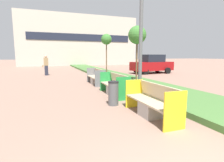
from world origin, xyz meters
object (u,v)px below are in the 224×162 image
bench_grey_frame (96,78)px  sapling_tree_far (106,40)px  bench_yellow_frame (152,104)px  pedestrian_walking (46,65)px  street_lamp_post (142,0)px  parked_car_distant (152,64)px  litter_bin (113,93)px  bench_green_frame (114,87)px  sapling_tree_near (137,35)px

bench_grey_frame → sapling_tree_far: (2.44, 5.33, 2.83)m
bench_yellow_frame → bench_grey_frame: 6.19m
bench_yellow_frame → sapling_tree_far: 12.11m
pedestrian_walking → street_lamp_post: bearing=-71.7°
bench_yellow_frame → bench_grey_frame: same height
sapling_tree_far → parked_car_distant: 5.16m
bench_grey_frame → litter_bin: bearing=-97.6°
bench_green_frame → parked_car_distant: parked_car_distant is taller
bench_grey_frame → sapling_tree_near: sapling_tree_near is taller
bench_yellow_frame → sapling_tree_near: (2.44, 5.54, 2.60)m
bench_yellow_frame → parked_car_distant: 12.98m
bench_yellow_frame → pedestrian_walking: (-2.92, 12.53, 0.57)m
street_lamp_post → pedestrian_walking: (-3.53, 10.71, -2.85)m
bench_grey_frame → street_lamp_post: 5.58m
bench_green_frame → pedestrian_walking: 9.97m
sapling_tree_near → pedestrian_walking: (-5.36, 6.99, -2.03)m
sapling_tree_near → pedestrian_walking: sapling_tree_near is taller
bench_grey_frame → bench_yellow_frame: bearing=-90.0°
pedestrian_walking → bench_yellow_frame: bearing=-76.9°
litter_bin → bench_yellow_frame: bearing=-67.0°
parked_car_distant → bench_green_frame: bearing=-137.8°
sapling_tree_far → pedestrian_walking: sapling_tree_far is taller
street_lamp_post → parked_car_distant: bearing=54.8°
street_lamp_post → sapling_tree_far: street_lamp_post is taller
bench_green_frame → litter_bin: bearing=-112.2°
bench_grey_frame → litter_bin: 4.76m
litter_bin → parked_car_distant: size_ratio=0.20×
bench_grey_frame → sapling_tree_near: size_ratio=0.60×
bench_grey_frame → parked_car_distant: parked_car_distant is taller
bench_green_frame → bench_grey_frame: (-0.00, 3.18, -0.00)m
bench_green_frame → sapling_tree_near: size_ratio=0.62×
sapling_tree_near → street_lamp_post: bearing=-116.2°
bench_green_frame → sapling_tree_far: size_ratio=0.59×
bench_grey_frame → sapling_tree_far: size_ratio=0.57×
litter_bin → pedestrian_walking: (-2.29, 11.05, 0.50)m
sapling_tree_far → bench_green_frame: bearing=-106.0°
litter_bin → street_lamp_post: street_lamp_post is taller
bench_grey_frame → sapling_tree_near: (2.44, -0.66, 2.60)m
bench_grey_frame → parked_car_distant: (7.02, 4.71, 0.54)m
bench_yellow_frame → sapling_tree_near: size_ratio=0.59×
bench_yellow_frame → sapling_tree_near: sapling_tree_near is taller
bench_green_frame → bench_grey_frame: same height
bench_grey_frame → bench_green_frame: bearing=-90.0°
bench_grey_frame → street_lamp_post: (0.61, -4.37, 3.41)m
pedestrian_walking → parked_car_distant: 10.07m
bench_green_frame → sapling_tree_far: 9.29m
street_lamp_post → bench_grey_frame: bearing=98.0°
bench_green_frame → pedestrian_walking: bearing=107.1°
bench_green_frame → litter_bin: (-0.63, -1.54, 0.06)m
bench_yellow_frame → pedestrian_walking: bearing=103.1°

